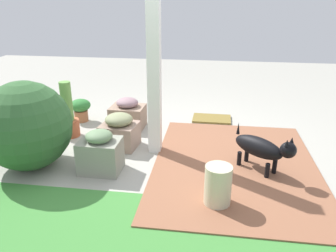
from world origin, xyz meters
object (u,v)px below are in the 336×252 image
object	(u,v)px
porch_pillar	(154,67)
dog	(262,148)
round_shrub	(26,126)
ceramic_urn	(218,186)
stone_planter_near	(120,131)
doormat	(212,119)
stone_planter_nearest	(128,114)
terracotta_pot_tall	(68,117)
terracotta_pot_broad	(81,108)
stone_planter_mid	(100,153)

from	to	relation	value
porch_pillar	dog	distance (m)	1.47
round_shrub	ceramic_urn	bearing A→B (deg)	167.67
stone_planter_near	doormat	size ratio (longest dim) A/B	0.82
stone_planter_nearest	doormat	bearing A→B (deg)	-158.25
stone_planter_near	terracotta_pot_tall	world-z (taller)	terracotta_pot_tall
terracotta_pot_broad	doormat	distance (m)	1.99
stone_planter_near	terracotta_pot_broad	bearing A→B (deg)	-43.95
stone_planter_near	terracotta_pot_tall	size ratio (longest dim) A/B	0.63
dog	porch_pillar	bearing A→B (deg)	-16.75
stone_planter_near	terracotta_pot_tall	distance (m)	0.80
round_shrub	terracotta_pot_tall	xyz separation A→B (m)	(-0.07, -0.87, -0.22)
porch_pillar	ceramic_urn	size ratio (longest dim) A/B	5.28
terracotta_pot_tall	dog	xyz separation A→B (m)	(-2.44, 0.65, 0.02)
round_shrub	dog	distance (m)	2.53
porch_pillar	terracotta_pot_tall	distance (m)	1.47
stone_planter_near	terracotta_pot_broad	size ratio (longest dim) A/B	1.39
porch_pillar	terracotta_pot_broad	bearing A→B (deg)	-33.44
stone_planter_mid	dog	world-z (taller)	dog
stone_planter_near	ceramic_urn	size ratio (longest dim) A/B	1.21
porch_pillar	ceramic_urn	world-z (taller)	porch_pillar
ceramic_urn	doormat	xyz separation A→B (m)	(0.09, -2.21, -0.18)
round_shrub	terracotta_pot_broad	distance (m)	1.46
dog	doormat	size ratio (longest dim) A/B	1.08
ceramic_urn	stone_planter_nearest	bearing A→B (deg)	-53.61
stone_planter_near	terracotta_pot_tall	xyz separation A→B (m)	(0.77, -0.24, 0.06)
dog	ceramic_urn	size ratio (longest dim) A/B	1.59
round_shrub	terracotta_pot_tall	bearing A→B (deg)	-94.37
round_shrub	doormat	world-z (taller)	round_shrub
stone_planter_nearest	dog	size ratio (longest dim) A/B	0.78
terracotta_pot_tall	dog	world-z (taller)	terracotta_pot_tall
terracotta_pot_broad	stone_planter_nearest	bearing A→B (deg)	169.09
terracotta_pot_broad	doormat	size ratio (longest dim) A/B	0.59
porch_pillar	terracotta_pot_broad	xyz separation A→B (m)	(1.29, -0.85, -0.83)
round_shrub	ceramic_urn	xyz separation A→B (m)	(-2.05, 0.45, -0.29)
stone_planter_nearest	terracotta_pot_tall	xyz separation A→B (m)	(0.70, 0.41, 0.07)
doormat	terracotta_pot_broad	bearing A→B (deg)	9.50
stone_planter_near	stone_planter_mid	world-z (taller)	stone_planter_mid
round_shrub	terracotta_pot_broad	xyz separation A→B (m)	(-0.01, -1.44, -0.28)
round_shrub	dog	xyz separation A→B (m)	(-2.51, -0.22, -0.20)
round_shrub	dog	size ratio (longest dim) A/B	1.56
porch_pillar	stone_planter_nearest	xyz separation A→B (m)	(0.52, -0.70, -0.83)
terracotta_pot_broad	ceramic_urn	size ratio (longest dim) A/B	0.87
stone_planter_near	round_shrub	size ratio (longest dim) A/B	0.49
round_shrub	dog	world-z (taller)	round_shrub
stone_planter_nearest	stone_planter_mid	world-z (taller)	stone_planter_mid
stone_planter_mid	round_shrub	size ratio (longest dim) A/B	0.49
stone_planter_near	doormat	bearing A→B (deg)	-135.06
terracotta_pot_tall	dog	bearing A→B (deg)	164.99
terracotta_pot_tall	ceramic_urn	xyz separation A→B (m)	(-1.98, 1.32, -0.07)
stone_planter_mid	ceramic_urn	distance (m)	1.33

